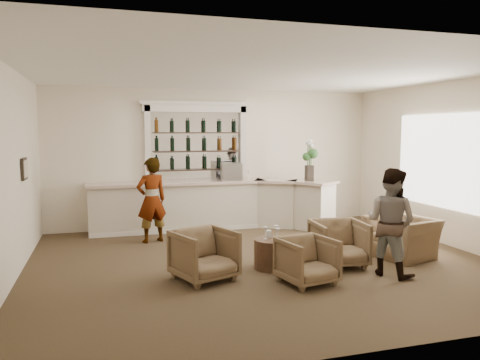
{
  "coord_description": "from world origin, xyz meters",
  "views": [
    {
      "loc": [
        -2.66,
        -7.6,
        2.3
      ],
      "look_at": [
        -0.16,
        0.9,
        1.37
      ],
      "focal_mm": 35.0,
      "sensor_mm": 36.0,
      "label": 1
    }
  ],
  "objects_px": {
    "bar_counter": "(215,205)",
    "flower_vase": "(309,158)",
    "sommelier": "(152,200)",
    "armchair_far": "(401,237)",
    "armchair_right": "(339,243)",
    "cocktail_table": "(273,254)",
    "guest": "(391,222)",
    "armchair_left": "(204,255)",
    "espresso_machine": "(231,172)",
    "armchair_center": "(307,261)"
  },
  "relations": [
    {
      "from": "bar_counter",
      "to": "espresso_machine",
      "type": "xyz_separation_m",
      "value": [
        0.42,
        0.02,
        0.77
      ]
    },
    {
      "from": "guest",
      "to": "bar_counter",
      "type": "bearing_deg",
      "value": -4.79
    },
    {
      "from": "sommelier",
      "to": "guest",
      "type": "xyz_separation_m",
      "value": [
        3.43,
        -3.34,
        -0.02
      ]
    },
    {
      "from": "bar_counter",
      "to": "armchair_right",
      "type": "bearing_deg",
      "value": -69.38
    },
    {
      "from": "sommelier",
      "to": "espresso_machine",
      "type": "xyz_separation_m",
      "value": [
        1.97,
        0.92,
        0.47
      ]
    },
    {
      "from": "espresso_machine",
      "to": "armchair_far",
      "type": "bearing_deg",
      "value": -48.08
    },
    {
      "from": "flower_vase",
      "to": "armchair_right",
      "type": "bearing_deg",
      "value": -105.11
    },
    {
      "from": "bar_counter",
      "to": "cocktail_table",
      "type": "height_order",
      "value": "bar_counter"
    },
    {
      "from": "sommelier",
      "to": "flower_vase",
      "type": "bearing_deg",
      "value": 167.47
    },
    {
      "from": "armchair_left",
      "to": "flower_vase",
      "type": "height_order",
      "value": "flower_vase"
    },
    {
      "from": "armchair_center",
      "to": "armchair_right",
      "type": "height_order",
      "value": "armchair_right"
    },
    {
      "from": "guest",
      "to": "espresso_machine",
      "type": "bearing_deg",
      "value": -9.75
    },
    {
      "from": "bar_counter",
      "to": "sommelier",
      "type": "height_order",
      "value": "sommelier"
    },
    {
      "from": "armchair_left",
      "to": "espresso_machine",
      "type": "xyz_separation_m",
      "value": [
        1.44,
        3.67,
        0.95
      ]
    },
    {
      "from": "guest",
      "to": "armchair_left",
      "type": "height_order",
      "value": "guest"
    },
    {
      "from": "armchair_center",
      "to": "armchair_far",
      "type": "xyz_separation_m",
      "value": [
        2.31,
        0.93,
        0.01
      ]
    },
    {
      "from": "cocktail_table",
      "to": "guest",
      "type": "xyz_separation_m",
      "value": [
        1.68,
        -0.87,
        0.61
      ]
    },
    {
      "from": "sommelier",
      "to": "flower_vase",
      "type": "height_order",
      "value": "flower_vase"
    },
    {
      "from": "cocktail_table",
      "to": "espresso_machine",
      "type": "distance_m",
      "value": 3.57
    },
    {
      "from": "cocktail_table",
      "to": "sommelier",
      "type": "relative_size",
      "value": 0.35
    },
    {
      "from": "armchair_center",
      "to": "espresso_machine",
      "type": "xyz_separation_m",
      "value": [
        -0.01,
        4.29,
        1.0
      ]
    },
    {
      "from": "armchair_left",
      "to": "espresso_machine",
      "type": "relative_size",
      "value": 1.84
    },
    {
      "from": "bar_counter",
      "to": "flower_vase",
      "type": "bearing_deg",
      "value": -15.68
    },
    {
      "from": "bar_counter",
      "to": "sommelier",
      "type": "xyz_separation_m",
      "value": [
        -1.55,
        -0.9,
        0.31
      ]
    },
    {
      "from": "sommelier",
      "to": "armchair_far",
      "type": "relative_size",
      "value": 1.58
    },
    {
      "from": "cocktail_table",
      "to": "flower_vase",
      "type": "xyz_separation_m",
      "value": [
        1.94,
        2.77,
        1.43
      ]
    },
    {
      "from": "armchair_right",
      "to": "flower_vase",
      "type": "xyz_separation_m",
      "value": [
        0.8,
        2.96,
        1.29
      ]
    },
    {
      "from": "sommelier",
      "to": "flower_vase",
      "type": "distance_m",
      "value": 3.79
    },
    {
      "from": "armchair_far",
      "to": "espresso_machine",
      "type": "relative_size",
      "value": 2.36
    },
    {
      "from": "guest",
      "to": "armchair_left",
      "type": "relative_size",
      "value": 1.98
    },
    {
      "from": "cocktail_table",
      "to": "flower_vase",
      "type": "relative_size",
      "value": 0.65
    },
    {
      "from": "bar_counter",
      "to": "armchair_right",
      "type": "height_order",
      "value": "bar_counter"
    },
    {
      "from": "bar_counter",
      "to": "sommelier",
      "type": "distance_m",
      "value": 1.82
    },
    {
      "from": "armchair_left",
      "to": "guest",
      "type": "bearing_deg",
      "value": -32.31
    },
    {
      "from": "cocktail_table",
      "to": "armchair_right",
      "type": "distance_m",
      "value": 1.16
    },
    {
      "from": "armchair_center",
      "to": "sommelier",
      "type": "bearing_deg",
      "value": 108.75
    },
    {
      "from": "armchair_far",
      "to": "armchair_right",
      "type": "bearing_deg",
      "value": -95.84
    },
    {
      "from": "armchair_far",
      "to": "flower_vase",
      "type": "distance_m",
      "value": 3.1
    },
    {
      "from": "armchair_left",
      "to": "armchair_center",
      "type": "relative_size",
      "value": 1.12
    },
    {
      "from": "guest",
      "to": "flower_vase",
      "type": "height_order",
      "value": "flower_vase"
    },
    {
      "from": "guest",
      "to": "armchair_left",
      "type": "bearing_deg",
      "value": 49.86
    },
    {
      "from": "armchair_right",
      "to": "armchair_far",
      "type": "xyz_separation_m",
      "value": [
        1.4,
        0.22,
        -0.03
      ]
    },
    {
      "from": "armchair_far",
      "to": "espresso_machine",
      "type": "xyz_separation_m",
      "value": [
        -2.32,
        3.36,
        0.99
      ]
    },
    {
      "from": "armchair_center",
      "to": "espresso_machine",
      "type": "relative_size",
      "value": 1.64
    },
    {
      "from": "guest",
      "to": "espresso_machine",
      "type": "height_order",
      "value": "guest"
    },
    {
      "from": "armchair_center",
      "to": "armchair_right",
      "type": "distance_m",
      "value": 1.15
    },
    {
      "from": "armchair_left",
      "to": "armchair_far",
      "type": "xyz_separation_m",
      "value": [
        3.77,
        0.32,
        -0.03
      ]
    },
    {
      "from": "armchair_far",
      "to": "flower_vase",
      "type": "bearing_deg",
      "value": 177.6
    },
    {
      "from": "sommelier",
      "to": "armchair_left",
      "type": "relative_size",
      "value": 2.03
    },
    {
      "from": "guest",
      "to": "armchair_left",
      "type": "xyz_separation_m",
      "value": [
        -2.91,
        0.59,
        -0.47
      ]
    }
  ]
}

